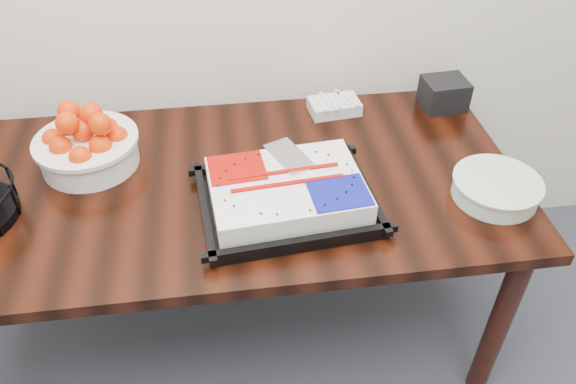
{
  "coord_description": "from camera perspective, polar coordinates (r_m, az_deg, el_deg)",
  "views": [
    {
      "loc": [
        -0.0,
        0.62,
        1.86
      ],
      "look_at": [
        0.16,
        1.82,
        0.83
      ],
      "focal_mm": 35.0,
      "sensor_mm": 36.0,
      "label": 1
    }
  ],
  "objects": [
    {
      "name": "tangerine_bowl",
      "position": [
        1.88,
        -19.85,
        4.88
      ],
      "size": [
        0.33,
        0.33,
        0.21
      ],
      "color": "white",
      "rests_on": "table"
    },
    {
      "name": "table",
      "position": [
        1.82,
        -5.65,
        -0.81
      ],
      "size": [
        1.8,
        0.9,
        0.75
      ],
      "color": "black",
      "rests_on": "ground"
    },
    {
      "name": "cake_tray",
      "position": [
        1.63,
        -0.14,
        -0.2
      ],
      "size": [
        0.53,
        0.43,
        0.1
      ],
      "color": "black",
      "rests_on": "table"
    },
    {
      "name": "napkin_box",
      "position": [
        2.16,
        15.55,
        9.61
      ],
      "size": [
        0.16,
        0.14,
        0.11
      ],
      "primitive_type": "cube",
      "rotation": [
        0.0,
        0.0,
        0.07
      ],
      "color": "black",
      "rests_on": "table"
    },
    {
      "name": "plate_stack",
      "position": [
        1.78,
        20.37,
        0.35
      ],
      "size": [
        0.26,
        0.26,
        0.06
      ],
      "color": "white",
      "rests_on": "table"
    },
    {
      "name": "fork_bag",
      "position": [
        2.07,
        4.72,
        8.75
      ],
      "size": [
        0.19,
        0.13,
        0.05
      ],
      "color": "silver",
      "rests_on": "table"
    }
  ]
}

